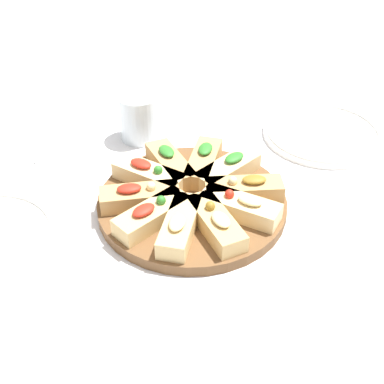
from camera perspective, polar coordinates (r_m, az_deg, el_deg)
ground_plane at (r=0.93m, az=0.00°, el=-1.73°), size 3.00×3.00×0.00m
serving_board at (r=0.92m, az=0.00°, el=-1.25°), size 0.32×0.32×0.02m
focaccia_slice_0 at (r=0.90m, az=-5.62°, el=-0.48°), size 0.14×0.09×0.04m
focaccia_slice_1 at (r=0.86m, az=-4.29°, el=-2.44°), size 0.14×0.07×0.04m
focaccia_slice_2 at (r=0.84m, az=-1.32°, el=-3.61°), size 0.12×0.13×0.04m
focaccia_slice_3 at (r=0.84m, az=2.56°, el=-3.29°), size 0.06×0.14×0.04m
focaccia_slice_4 at (r=0.87m, az=5.18°, el=-1.57°), size 0.11×0.14×0.04m
focaccia_slice_5 at (r=0.91m, az=5.58°, el=0.31°), size 0.14×0.10×0.04m
focaccia_slice_6 at (r=0.96m, az=3.84°, el=2.35°), size 0.14×0.07×0.04m
focaccia_slice_7 at (r=0.97m, az=1.22°, el=3.19°), size 0.12×0.13×0.04m
focaccia_slice_8 at (r=0.97m, az=-2.33°, el=2.97°), size 0.06×0.14×0.04m
focaccia_slice_9 at (r=0.94m, az=-4.61°, el=1.80°), size 0.10×0.14×0.04m
plate_left at (r=1.15m, az=13.80°, el=6.15°), size 0.25×0.25×0.02m
water_glass at (r=1.09m, az=-5.68°, el=7.93°), size 0.08×0.08×0.10m
napkin_stack at (r=1.12m, az=-13.43°, el=5.26°), size 0.15×0.14×0.01m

